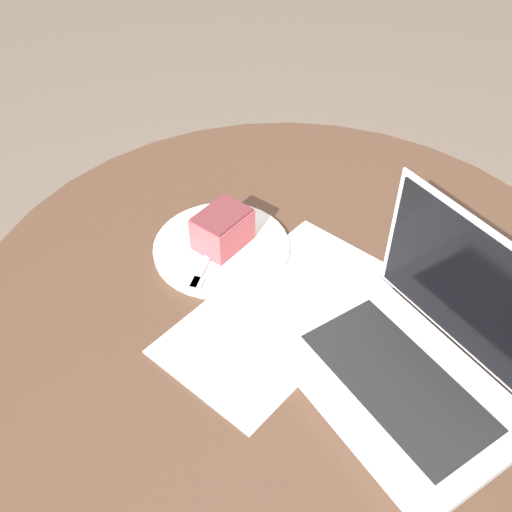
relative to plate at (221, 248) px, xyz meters
name	(u,v)px	position (x,y,z in m)	size (l,w,h in m)	color
ground_plane	(281,494)	(-0.08, 0.15, -0.75)	(12.00, 12.00, 0.00)	#6B5B4C
dining_table	(290,343)	(-0.08, 0.15, -0.13)	(1.11, 1.11, 0.75)	#4C3323
paper_document	(282,311)	(-0.05, 0.18, 0.00)	(0.47, 0.39, 0.00)	white
plate	(221,248)	(0.00, 0.00, 0.00)	(0.25, 0.25, 0.01)	silver
cake_slice	(223,229)	(-0.01, 0.00, 0.04)	(0.12, 0.11, 0.07)	#B74C51
fork	(206,262)	(0.04, 0.03, 0.01)	(0.12, 0.15, 0.00)	silver
coffee_glass	(481,291)	(-0.34, 0.28, 0.04)	(0.08, 0.08, 0.10)	#3D2619
laptop	(418,361)	(-0.18, 0.36, 0.04)	(0.32, 0.39, 0.24)	silver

